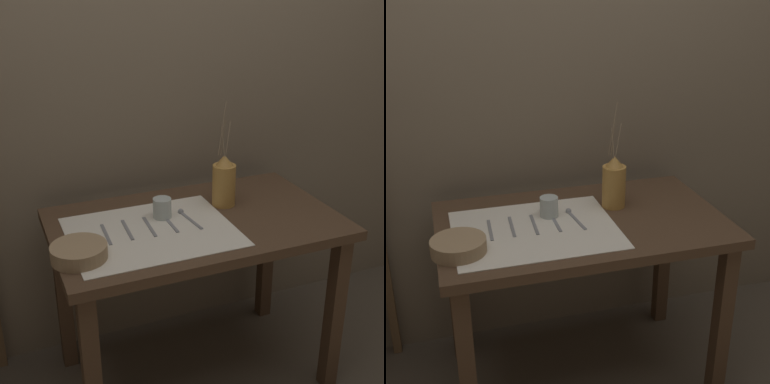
% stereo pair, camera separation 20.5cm
% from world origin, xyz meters
% --- Properties ---
extents(ground_plane, '(12.00, 12.00, 0.00)m').
position_xyz_m(ground_plane, '(0.00, 0.00, 0.00)').
color(ground_plane, brown).
extents(stone_wall_back, '(7.00, 0.06, 2.40)m').
position_xyz_m(stone_wall_back, '(0.00, 0.45, 1.20)').
color(stone_wall_back, '#7A6B56').
rests_on(stone_wall_back, ground_plane).
extents(wooden_table, '(1.13, 0.68, 0.76)m').
position_xyz_m(wooden_table, '(0.00, 0.00, 0.64)').
color(wooden_table, '#4C3523').
rests_on(wooden_table, ground_plane).
extents(linen_cloth, '(0.62, 0.49, 0.00)m').
position_xyz_m(linen_cloth, '(-0.19, -0.04, 0.76)').
color(linen_cloth, silver).
rests_on(linen_cloth, wooden_table).
extents(pitcher_with_flowers, '(0.10, 0.10, 0.43)m').
position_xyz_m(pitcher_with_flowers, '(0.17, 0.09, 0.86)').
color(pitcher_with_flowers, '#B7843D').
rests_on(pitcher_with_flowers, wooden_table).
extents(wooden_bowl, '(0.19, 0.19, 0.05)m').
position_xyz_m(wooden_bowl, '(-0.49, -0.14, 0.79)').
color(wooden_bowl, '#9E7F5B').
rests_on(wooden_bowl, wooden_table).
extents(glass_tumbler_near, '(0.07, 0.07, 0.08)m').
position_xyz_m(glass_tumbler_near, '(-0.12, 0.06, 0.80)').
color(glass_tumbler_near, '#B7C1BC').
rests_on(glass_tumbler_near, wooden_table).
extents(fork_inner, '(0.02, 0.17, 0.00)m').
position_xyz_m(fork_inner, '(-0.36, -0.00, 0.76)').
color(fork_inner, gray).
rests_on(fork_inner, wooden_table).
extents(fork_outer, '(0.02, 0.17, 0.00)m').
position_xyz_m(fork_outer, '(-0.28, 0.01, 0.76)').
color(fork_outer, gray).
rests_on(fork_outer, wooden_table).
extents(knife_center, '(0.02, 0.17, 0.00)m').
position_xyz_m(knife_center, '(-0.19, -0.00, 0.76)').
color(knife_center, gray).
rests_on(knife_center, wooden_table).
extents(spoon_outer, '(0.02, 0.18, 0.02)m').
position_xyz_m(spoon_outer, '(-0.11, 0.05, 0.77)').
color(spoon_outer, gray).
rests_on(spoon_outer, wooden_table).
extents(spoon_inner, '(0.04, 0.18, 0.02)m').
position_xyz_m(spoon_inner, '(-0.03, 0.04, 0.77)').
color(spoon_inner, gray).
rests_on(spoon_inner, wooden_table).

